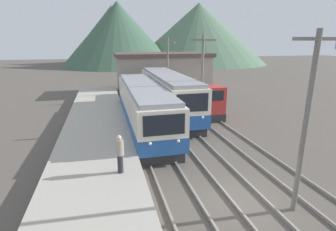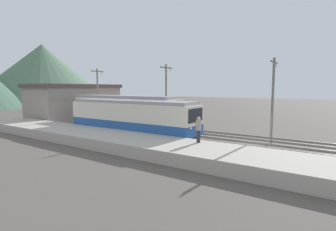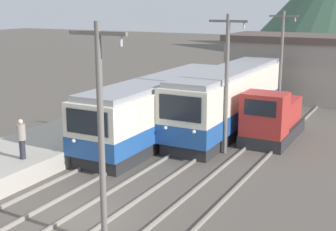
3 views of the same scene
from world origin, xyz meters
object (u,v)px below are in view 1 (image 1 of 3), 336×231
(shunting_locomotive, at_px, (202,103))
(catenary_mast_near, at_px, (307,120))
(catenary_mast_far, at_px, (168,67))
(person_on_platform, at_px, (120,152))
(commuter_train_center, at_px, (168,96))
(commuter_train_left, at_px, (144,108))
(catenary_mast_mid, at_px, (202,80))

(shunting_locomotive, distance_m, catenary_mast_near, 14.55)
(catenary_mast_near, relative_size, catenary_mast_far, 1.00)
(shunting_locomotive, distance_m, person_on_platform, 13.69)
(commuter_train_center, distance_m, person_on_platform, 13.07)
(catenary_mast_near, xyz_separation_m, catenary_mast_far, (0.00, 21.45, 0.00))
(commuter_train_left, xyz_separation_m, catenary_mast_far, (4.31, 9.65, 2.24))
(catenary_mast_mid, bearing_deg, catenary_mast_near, -90.00)
(commuter_train_left, height_order, person_on_platform, commuter_train_left)
(catenary_mast_far, bearing_deg, person_on_platform, -110.32)
(catenary_mast_far, height_order, person_on_platform, catenary_mast_far)
(shunting_locomotive, bearing_deg, catenary_mast_far, 101.66)
(shunting_locomotive, distance_m, catenary_mast_far, 7.85)
(commuter_train_left, height_order, catenary_mast_mid, catenary_mast_mid)
(shunting_locomotive, xyz_separation_m, catenary_mast_mid, (-1.49, -3.50, 2.66))
(commuter_train_left, relative_size, person_on_platform, 7.72)
(person_on_platform, bearing_deg, commuter_train_center, 66.48)
(commuter_train_left, bearing_deg, catenary_mast_mid, -13.98)
(catenary_mast_far, bearing_deg, shunting_locomotive, -78.34)
(shunting_locomotive, xyz_separation_m, catenary_mast_far, (-1.49, 7.23, 2.66))
(commuter_train_left, xyz_separation_m, commuter_train_center, (2.80, 3.49, 0.13))
(commuter_train_center, distance_m, catenary_mast_far, 6.69)
(commuter_train_left, relative_size, catenary_mast_near, 1.98)
(catenary_mast_far, xyz_separation_m, person_on_platform, (-6.72, -18.16, -2.02))
(catenary_mast_near, bearing_deg, person_on_platform, 153.88)
(catenary_mast_near, height_order, person_on_platform, catenary_mast_near)
(commuter_train_center, xyz_separation_m, person_on_platform, (-5.22, -11.99, 0.09))
(catenary_mast_near, height_order, catenary_mast_mid, same)
(commuter_train_left, distance_m, commuter_train_center, 4.47)
(shunting_locomotive, bearing_deg, person_on_platform, -126.95)
(person_on_platform, bearing_deg, catenary_mast_near, -26.12)
(catenary_mast_mid, distance_m, person_on_platform, 10.22)
(commuter_train_center, distance_m, catenary_mast_near, 15.50)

